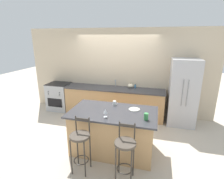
{
  "coord_description": "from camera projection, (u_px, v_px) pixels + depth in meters",
  "views": [
    {
      "loc": [
        1.28,
        -4.67,
        2.41
      ],
      "look_at": [
        0.17,
        -0.51,
        1.13
      ],
      "focal_mm": 28.0,
      "sensor_mm": 36.0,
      "label": 1
    }
  ],
  "objects": [
    {
      "name": "ground_plane",
      "position": [
        111.0,
        120.0,
        5.33
      ],
      "size": [
        18.0,
        18.0,
        0.0
      ],
      "primitive_type": "plane",
      "color": "beige"
    },
    {
      "name": "wall_back",
      "position": [
        117.0,
        72.0,
        5.61
      ],
      "size": [
        6.0,
        0.07,
        2.7
      ],
      "color": "beige",
      "rests_on": "ground_plane"
    },
    {
      "name": "back_counter",
      "position": [
        114.0,
        102.0,
        5.56
      ],
      "size": [
        3.11,
        0.71,
        0.91
      ],
      "color": "tan",
      "rests_on": "ground_plane"
    },
    {
      "name": "sink_faucet",
      "position": [
        116.0,
        82.0,
        5.58
      ],
      "size": [
        0.02,
        0.13,
        0.22
      ],
      "color": "#ADAFB5",
      "rests_on": "back_counter"
    },
    {
      "name": "kitchen_island",
      "position": [
        113.0,
        131.0,
        3.79
      ],
      "size": [
        1.82,
        1.05,
        0.93
      ],
      "color": "tan",
      "rests_on": "ground_plane"
    },
    {
      "name": "refrigerator",
      "position": [
        183.0,
        92.0,
        4.88
      ],
      "size": [
        0.74,
        0.75,
        1.88
      ],
      "color": "#BCBCC1",
      "rests_on": "ground_plane"
    },
    {
      "name": "oven_range",
      "position": [
        60.0,
        96.0,
        6.03
      ],
      "size": [
        0.73,
        0.65,
        0.92
      ],
      "color": "#ADAFB5",
      "rests_on": "ground_plane"
    },
    {
      "name": "bar_stool_near",
      "position": [
        80.0,
        142.0,
        3.14
      ],
      "size": [
        0.36,
        0.36,
        1.05
      ],
      "color": "#332D28",
      "rests_on": "ground_plane"
    },
    {
      "name": "bar_stool_far",
      "position": [
        125.0,
        150.0,
        2.93
      ],
      "size": [
        0.36,
        0.36,
        1.05
      ],
      "color": "#332D28",
      "rests_on": "ground_plane"
    },
    {
      "name": "dinner_plate",
      "position": [
        134.0,
        109.0,
        3.74
      ],
      "size": [
        0.24,
        0.24,
        0.02
      ],
      "color": "beige",
      "rests_on": "kitchen_island"
    },
    {
      "name": "wine_glass",
      "position": [
        105.0,
        111.0,
        3.36
      ],
      "size": [
        0.08,
        0.08,
        0.17
      ],
      "color": "white",
      "rests_on": "kitchen_island"
    },
    {
      "name": "coffee_mug",
      "position": [
        115.0,
        103.0,
        3.98
      ],
      "size": [
        0.11,
        0.08,
        0.1
      ],
      "color": "white",
      "rests_on": "kitchen_island"
    },
    {
      "name": "tumbler_cup",
      "position": [
        146.0,
        116.0,
        3.27
      ],
      "size": [
        0.08,
        0.08,
        0.13
      ],
      "color": "#3D934C",
      "rests_on": "kitchen_island"
    },
    {
      "name": "pumpkin_decoration",
      "position": [
        130.0,
        86.0,
        5.43
      ],
      "size": [
        0.17,
        0.17,
        0.16
      ],
      "color": "beige",
      "rests_on": "back_counter"
    },
    {
      "name": "soap_bottle",
      "position": [
        135.0,
        86.0,
        5.42
      ],
      "size": [
        0.06,
        0.06,
        0.13
      ],
      "color": "teal",
      "rests_on": "back_counter"
    }
  ]
}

